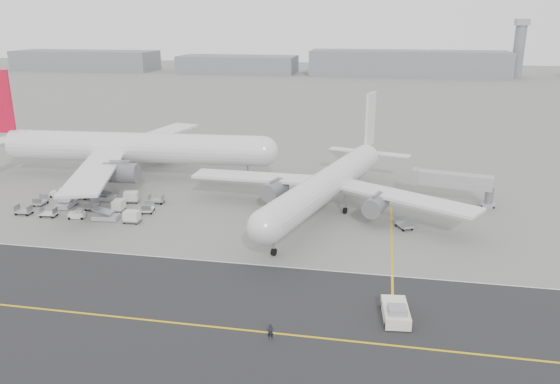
% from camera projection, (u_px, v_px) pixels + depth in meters
% --- Properties ---
extents(ground, '(700.00, 700.00, 0.00)m').
position_uv_depth(ground, '(175.00, 251.00, 76.65)').
color(ground, gray).
rests_on(ground, ground).
extents(taxiway, '(220.00, 59.00, 0.03)m').
position_uv_depth(taxiway, '(158.00, 321.00, 58.92)').
color(taxiway, '#29292C').
rests_on(taxiway, ground).
extents(horizon_buildings, '(520.00, 28.00, 28.00)m').
position_uv_depth(horizon_buildings, '(389.00, 75.00, 314.80)').
color(horizon_buildings, gray).
rests_on(horizon_buildings, ground).
extents(control_tower, '(7.00, 7.00, 31.25)m').
position_uv_depth(control_tower, '(519.00, 47.00, 302.17)').
color(control_tower, gray).
rests_on(control_tower, ground).
extents(airliner_a, '(62.32, 61.47, 21.49)m').
position_uv_depth(airliner_a, '(128.00, 147.00, 111.06)').
color(airliner_a, silver).
rests_on(airliner_a, ground).
extents(airliner_b, '(48.52, 49.58, 17.52)m').
position_uv_depth(airliner_b, '(329.00, 183.00, 91.09)').
color(airliner_b, silver).
rests_on(airliner_b, ground).
extents(pushback_tug, '(3.25, 7.44, 2.10)m').
position_uv_depth(pushback_tug, '(396.00, 312.00, 59.07)').
color(pushback_tug, white).
rests_on(pushback_tug, ground).
extents(jet_bridge, '(14.74, 5.46, 5.50)m').
position_uv_depth(jet_bridge, '(453.00, 182.00, 96.01)').
color(jet_bridge, gray).
rests_on(jet_bridge, ground).
extents(gse_cluster, '(29.04, 19.44, 2.06)m').
position_uv_depth(gse_cluster, '(93.00, 209.00, 93.76)').
color(gse_cluster, '#9B9A9F').
rests_on(gse_cluster, ground).
extents(stray_dolly, '(2.91, 3.32, 1.74)m').
position_uv_depth(stray_dolly, '(404.00, 229.00, 84.98)').
color(stray_dolly, silver).
rests_on(stray_dolly, ground).
extents(ground_crew_a, '(0.71, 0.55, 1.73)m').
position_uv_depth(ground_crew_a, '(271.00, 332.00, 55.33)').
color(ground_crew_a, black).
rests_on(ground_crew_a, ground).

